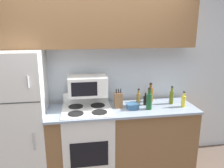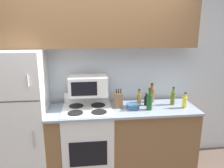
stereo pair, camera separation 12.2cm
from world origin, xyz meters
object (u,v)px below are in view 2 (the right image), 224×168
(stove, at_px, (88,140))
(bottle_wine_green, at_px, (149,101))
(refrigerator, at_px, (22,116))
(bottle_olive_oil, at_px, (173,98))
(knife_block, at_px, (119,100))
(bottle_vinegar, at_px, (139,99))
(bottle_whiskey, at_px, (152,95))
(bottle_soy_sauce, at_px, (146,101))
(bowl, at_px, (133,106))
(bottle_cooking_spray, at_px, (185,102))
(microwave, at_px, (88,85))

(stove, relative_size, bottle_wine_green, 3.69)
(refrigerator, xyz_separation_m, bottle_olive_oil, (2.07, 0.02, 0.17))
(refrigerator, height_order, knife_block, refrigerator)
(bottle_vinegar, bearing_deg, bottle_whiskey, 30.91)
(bottle_soy_sauce, distance_m, bottle_olive_oil, 0.39)
(bottle_vinegar, bearing_deg, knife_block, -169.23)
(bottle_soy_sauce, bearing_deg, bottle_wine_green, -89.86)
(bottle_whiskey, xyz_separation_m, bottle_wine_green, (-0.12, -0.31, 0.01))
(bottle_whiskey, bearing_deg, bowl, -143.25)
(stove, distance_m, bottle_soy_sauce, 0.98)
(bottle_cooking_spray, bearing_deg, stove, 176.43)
(knife_block, distance_m, bottle_cooking_spray, 0.90)
(knife_block, bearing_deg, bottle_wine_green, -16.61)
(stove, bearing_deg, refrigerator, 177.33)
(refrigerator, distance_m, microwave, 0.96)
(stove, xyz_separation_m, bottle_soy_sauce, (0.82, 0.07, 0.52))
(stove, distance_m, bottle_vinegar, 0.91)
(stove, xyz_separation_m, bottle_wine_green, (0.82, -0.09, 0.57))
(bottle_vinegar, bearing_deg, bottle_olive_oil, -2.19)
(bottle_vinegar, relative_size, bottle_olive_oil, 0.92)
(stove, relative_size, microwave, 2.15)
(stove, distance_m, bottle_whiskey, 1.12)
(knife_block, xyz_separation_m, bottle_whiskey, (0.52, 0.19, 0.00))
(knife_block, relative_size, bottle_soy_sauce, 1.49)
(microwave, xyz_separation_m, knife_block, (0.41, -0.09, -0.20))
(bottle_cooking_spray, xyz_separation_m, bottle_olive_oil, (-0.11, 0.15, 0.02))
(bowl, bearing_deg, microwave, 166.18)
(refrigerator, height_order, bottle_vinegar, refrigerator)
(bottle_cooking_spray, distance_m, bottle_olive_oil, 0.18)
(bottle_soy_sauce, bearing_deg, microwave, 177.04)
(refrigerator, xyz_separation_m, stove, (0.86, -0.04, -0.38))
(bottle_vinegar, bearing_deg, bottle_cooking_spray, -15.47)
(stove, relative_size, bowl, 5.89)
(knife_block, height_order, bowl, knife_block)
(refrigerator, bearing_deg, bottle_whiskey, 5.51)
(bowl, bearing_deg, knife_block, 163.33)
(bottle_olive_oil, bearing_deg, bottle_vinegar, 177.81)
(microwave, xyz_separation_m, bottle_vinegar, (0.70, -0.03, -0.21))
(microwave, height_order, bowl, microwave)
(bottle_whiskey, bearing_deg, bottle_soy_sauce, -130.82)
(bottle_whiskey, distance_m, bottle_cooking_spray, 0.48)
(bowl, bearing_deg, bottle_whiskey, 36.75)
(bottle_cooking_spray, bearing_deg, bowl, 175.84)
(stove, distance_m, bowl, 0.78)
(bottle_vinegar, relative_size, bottle_wine_green, 0.80)
(microwave, height_order, bottle_vinegar, microwave)
(bottle_whiskey, relative_size, bottle_olive_oil, 1.08)
(bottle_vinegar, bearing_deg, bottle_soy_sauce, -5.01)
(microwave, bearing_deg, bowl, -13.82)
(knife_block, height_order, bottle_cooking_spray, knife_block)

